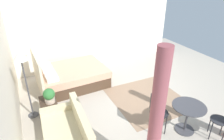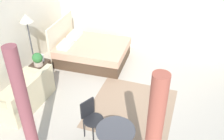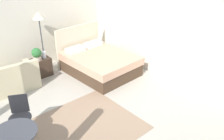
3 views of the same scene
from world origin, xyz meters
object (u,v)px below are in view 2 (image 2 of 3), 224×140
floor_lamp (27,23)px  cafe_chair_near_couch (91,116)px  vase (42,58)px  couch (24,96)px  potted_plant (38,59)px  balcony_table (116,138)px  nightstand (41,71)px  bed (91,51)px

floor_lamp → cafe_chair_near_couch: bearing=-124.9°
cafe_chair_near_couch → vase: bearing=53.3°
cafe_chair_near_couch → couch: bearing=78.8°
potted_plant → floor_lamp: floor_lamp is taller
potted_plant → cafe_chair_near_couch: 2.47m
balcony_table → cafe_chair_near_couch: cafe_chair_near_couch is taller
couch → cafe_chair_near_couch: cafe_chair_near_couch is taller
nightstand → potted_plant: (-0.10, -0.05, 0.46)m
bed → cafe_chair_near_couch: bearing=-156.9°
nightstand → vase: (0.12, -0.02, 0.36)m
bed → couch: bearing=164.1°
balcony_table → floor_lamp: bearing=56.6°
couch → cafe_chair_near_couch: size_ratio=1.76×
balcony_table → couch: bearing=74.5°
nightstand → vase: 0.38m
potted_plant → cafe_chair_near_couch: bearing=-123.0°
bed → vase: size_ratio=11.32×
couch → floor_lamp: 1.94m
nightstand → balcony_table: (-1.77, -2.75, 0.21)m
couch → nightstand: bearing=10.7°
bed → potted_plant: size_ratio=5.95×
potted_plant → nightstand: bearing=24.6°
vase → cafe_chair_near_couch: bearing=-126.7°
cafe_chair_near_couch → potted_plant: bearing=57.0°
vase → balcony_table: 3.33m
balcony_table → cafe_chair_near_couch: size_ratio=0.83×
floor_lamp → nightstand: bearing=-127.9°
couch → cafe_chair_near_couch: 1.97m
balcony_table → cafe_chair_near_couch: bearing=62.7°
potted_plant → vase: bearing=7.0°
cafe_chair_near_couch → bed: bearing=23.1°
couch → vase: (1.18, 0.18, 0.36)m
vase → cafe_chair_near_couch: size_ratio=0.21×
potted_plant → balcony_table: bearing=-121.7°
potted_plant → floor_lamp: size_ratio=0.21×
bed → floor_lamp: 2.08m
bed → potted_plant: 1.78m
bed → couch: size_ratio=1.37×
vase → cafe_chair_near_couch: (-1.56, -2.09, -0.08)m
bed → floor_lamp: (-1.10, 1.29, 1.21)m
couch → vase: bearing=8.7°
couch → balcony_table: bearing=-105.5°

